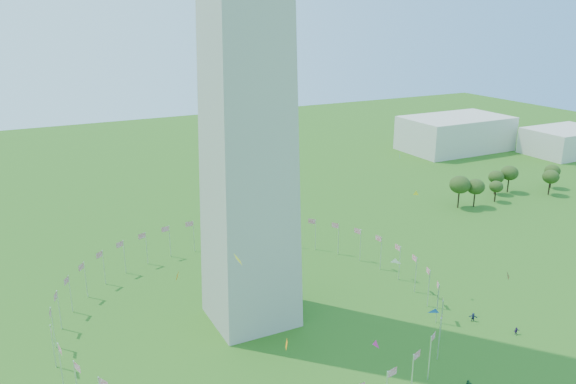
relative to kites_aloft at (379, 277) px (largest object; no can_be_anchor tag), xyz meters
name	(u,v)px	position (x,y,z in m)	size (l,w,h in m)	color
flag_ring	(251,299)	(-13.13, 27.46, -14.47)	(80.24, 80.24, 9.00)	silver
gov_building_east_a	(455,133)	(136.87, 127.46, -10.97)	(50.00, 30.00, 16.00)	beige
gov_building_east_b	(565,141)	(176.87, 97.46, -12.97)	(35.00, 25.00, 12.00)	beige
kites_aloft	(379,277)	(0.00, 0.00, 0.00)	(115.20, 79.19, 30.12)	white
tree_line_east	(502,186)	(99.02, 62.65, -14.19)	(53.54, 15.17, 10.98)	#35531B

